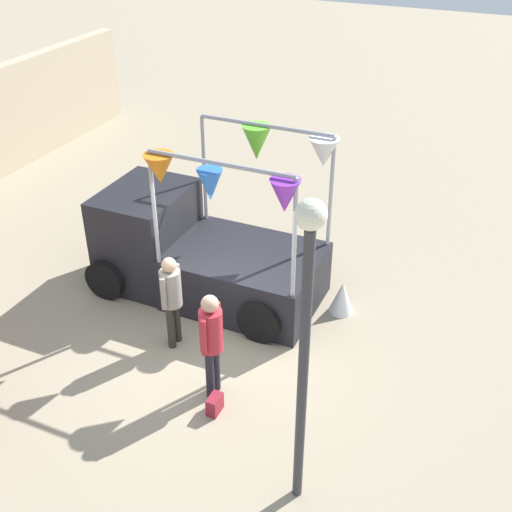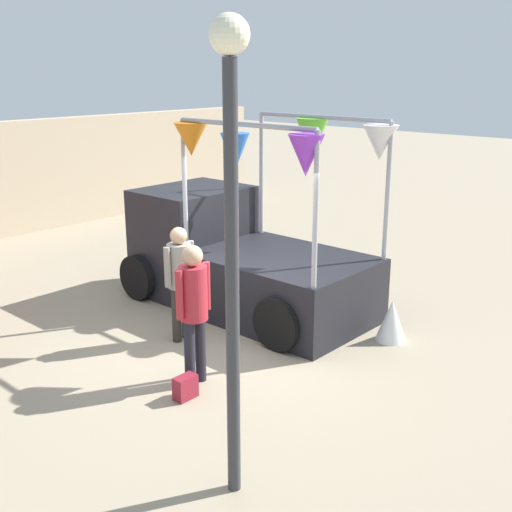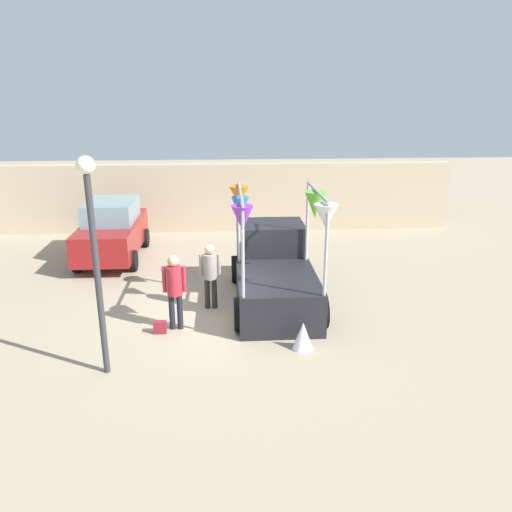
# 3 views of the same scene
# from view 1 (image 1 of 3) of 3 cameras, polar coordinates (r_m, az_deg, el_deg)

# --- Properties ---
(ground_plane) EXTENTS (60.00, 60.00, 0.00)m
(ground_plane) POSITION_cam_1_polar(r_m,az_deg,el_deg) (10.68, -3.85, -8.15)
(ground_plane) COLOR gray
(vendor_truck) EXTENTS (2.45, 4.15, 3.06)m
(vendor_truck) POSITION_cam_1_polar(r_m,az_deg,el_deg) (11.67, -5.49, 0.81)
(vendor_truck) COLOR black
(vendor_truck) RESTS_ON ground
(person_customer) EXTENTS (0.53, 0.34, 1.76)m
(person_customer) POSITION_cam_1_polar(r_m,az_deg,el_deg) (9.21, -4.00, -7.12)
(person_customer) COLOR black
(person_customer) RESTS_ON ground
(person_vendor) EXTENTS (0.53, 0.34, 1.66)m
(person_vendor) POSITION_cam_1_polar(r_m,az_deg,el_deg) (10.24, -7.55, -3.34)
(person_vendor) COLOR #2D2823
(person_vendor) RESTS_ON ground
(handbag) EXTENTS (0.28, 0.16, 0.28)m
(handbag) POSITION_cam_1_polar(r_m,az_deg,el_deg) (9.52, -3.69, -13.01)
(handbag) COLOR maroon
(handbag) RESTS_ON ground
(street_lamp) EXTENTS (0.32, 0.32, 4.15)m
(street_lamp) POSITION_cam_1_polar(r_m,az_deg,el_deg) (6.78, 4.42, -6.07)
(street_lamp) COLOR #333338
(street_lamp) RESTS_ON ground
(folded_kite_bundle_white) EXTENTS (0.57, 0.57, 0.60)m
(folded_kite_bundle_white) POSITION_cam_1_polar(r_m,az_deg,el_deg) (11.38, 7.64, -3.65)
(folded_kite_bundle_white) COLOR white
(folded_kite_bundle_white) RESTS_ON ground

